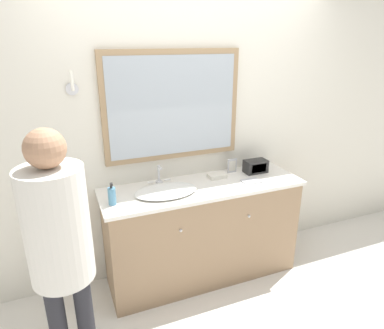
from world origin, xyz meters
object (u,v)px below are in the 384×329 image
Objects in this scene: picture_frame at (232,166)px; appliance_box at (256,166)px; person at (59,237)px; soap_bottle at (112,196)px; sink_basin at (166,190)px.

appliance_box is at bearing -21.64° from picture_frame.
person is at bearing -152.17° from picture_frame.
picture_frame is at bearing 12.15° from soap_bottle.
soap_bottle is (-0.43, -0.05, 0.05)m from sink_basin.
person is at bearing -143.19° from sink_basin.
soap_bottle is 1.34m from appliance_box.
appliance_box is (1.33, 0.16, -0.01)m from soap_bottle.
sink_basin is at bearing 6.81° from soap_bottle.
appliance_box is at bearing 22.74° from person.
person is (-0.38, -0.55, 0.06)m from soap_bottle.
appliance_box is at bearing 7.09° from sink_basin.
person reaches higher than sink_basin.
appliance_box is 0.22m from picture_frame.
soap_bottle is 0.84× the size of appliance_box.
picture_frame is at bearing 158.36° from appliance_box.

